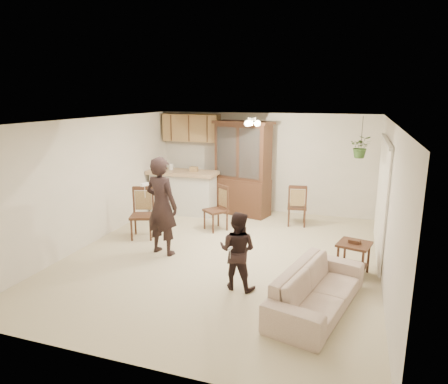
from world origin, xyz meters
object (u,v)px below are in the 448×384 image
(chair_hutch_left, at_px, (216,218))
(side_table, at_px, (353,258))
(chair_bar, at_px, (143,224))
(chair_hutch_right, at_px, (297,213))
(china_hutch, at_px, (243,169))
(sofa, at_px, (318,284))
(adult, at_px, (162,207))
(child, at_px, (237,247))

(chair_hutch_left, bearing_deg, side_table, 12.47)
(chair_bar, xyz_separation_m, chair_hutch_right, (2.94, 1.88, -0.02))
(china_hutch, bearing_deg, chair_hutch_left, -84.48)
(chair_hutch_right, bearing_deg, sofa, 94.45)
(sofa, relative_size, adult, 1.04)
(chair_hutch_left, height_order, chair_hutch_right, chair_hutch_left)
(sofa, height_order, adult, adult)
(chair_hutch_left, relative_size, chair_hutch_right, 1.02)
(sofa, xyz_separation_m, adult, (-2.98, 1.15, 0.53))
(side_table, bearing_deg, sofa, -108.89)
(chair_bar, relative_size, chair_hutch_left, 1.07)
(adult, relative_size, chair_bar, 1.70)
(china_hutch, distance_m, chair_hutch_right, 1.74)
(chair_hutch_left, bearing_deg, chair_hutch_right, 67.28)
(chair_hutch_right, bearing_deg, adult, 41.23)
(china_hutch, bearing_deg, child, -60.52)
(adult, xyz_separation_m, chair_hutch_left, (0.49, 1.60, -0.62))
(adult, relative_size, chair_hutch_left, 1.81)
(china_hutch, relative_size, chair_hutch_left, 2.33)
(child, distance_m, china_hutch, 4.04)
(chair_bar, bearing_deg, side_table, -25.43)
(adult, xyz_separation_m, child, (1.74, -0.90, -0.22))
(sofa, distance_m, china_hutch, 4.77)
(adult, distance_m, side_table, 3.49)
(child, bearing_deg, chair_bar, -26.03)
(chair_hutch_right, bearing_deg, chair_hutch_left, 20.70)
(child, xyz_separation_m, chair_bar, (-2.53, 1.54, -0.38))
(china_hutch, xyz_separation_m, side_table, (2.72, -2.80, -0.86))
(sofa, distance_m, side_table, 1.40)
(child, relative_size, chair_bar, 1.27)
(adult, distance_m, china_hutch, 3.07)
(sofa, height_order, side_table, sofa)
(sofa, distance_m, chair_bar, 4.17)
(china_hutch, height_order, chair_bar, china_hutch)
(china_hutch, distance_m, side_table, 3.99)
(adult, distance_m, child, 1.97)
(sofa, xyz_separation_m, chair_hutch_left, (-2.48, 2.74, -0.09))
(sofa, height_order, chair_hutch_right, chair_hutch_right)
(adult, relative_size, chair_hutch_right, 1.85)
(sofa, relative_size, china_hutch, 0.81)
(adult, relative_size, side_table, 2.95)
(side_table, bearing_deg, adult, -177.01)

